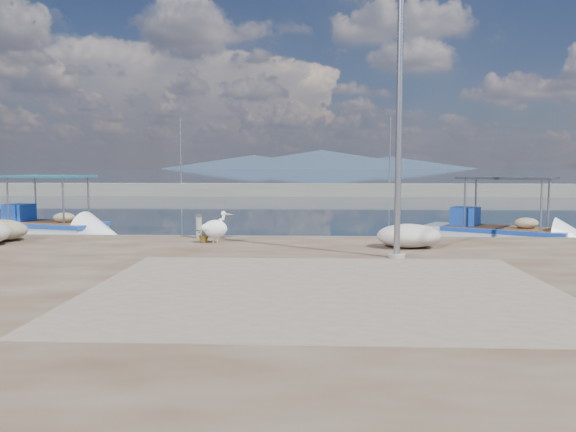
% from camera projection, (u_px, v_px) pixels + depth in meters
% --- Properties ---
extents(ground, '(1400.00, 1400.00, 0.00)m').
position_uv_depth(ground, '(281.00, 282.00, 13.93)').
color(ground, '#162635').
rests_on(ground, ground).
extents(quay, '(44.00, 22.00, 0.50)m').
position_uv_depth(quay, '(256.00, 351.00, 7.94)').
color(quay, '#462D1E').
rests_on(quay, ground).
extents(quay_patch, '(9.00, 7.00, 0.01)m').
position_uv_depth(quay_patch, '(324.00, 288.00, 10.86)').
color(quay_patch, gray).
rests_on(quay_patch, quay).
extents(breakwater, '(120.00, 2.20, 7.50)m').
position_uv_depth(breakwater, '(305.00, 190.00, 53.68)').
color(breakwater, gray).
rests_on(breakwater, ground).
extents(mountains, '(370.00, 280.00, 22.00)m').
position_uv_depth(mountains, '(317.00, 160.00, 659.66)').
color(mountains, '#28384C').
rests_on(mountains, ground).
extents(boat_left, '(6.36, 3.51, 2.91)m').
position_uv_depth(boat_left, '(49.00, 231.00, 22.78)').
color(boat_left, white).
rests_on(boat_left, ground).
extents(boat_right, '(6.14, 4.77, 2.88)m').
position_uv_depth(boat_right, '(503.00, 237.00, 20.87)').
color(boat_right, white).
rests_on(boat_right, ground).
extents(pelican, '(1.03, 0.71, 0.98)m').
position_uv_depth(pelican, '(216.00, 228.00, 17.26)').
color(pelican, tan).
rests_on(pelican, quay).
extents(lamp_post, '(0.44, 0.96, 7.00)m').
position_uv_depth(lamp_post, '(399.00, 129.00, 14.24)').
color(lamp_post, gray).
rests_on(lamp_post, quay).
extents(bollard_near, '(0.26, 0.26, 0.79)m').
position_uv_depth(bollard_near, '(199.00, 225.00, 18.49)').
color(bollard_near, gray).
rests_on(bollard_near, quay).
extents(potted_plant, '(0.57, 0.54, 0.52)m').
position_uv_depth(potted_plant, '(204.00, 234.00, 17.32)').
color(potted_plant, '#33722D').
rests_on(potted_plant, quay).
extents(net_pile_d, '(1.84, 1.38, 0.69)m').
position_uv_depth(net_pile_d, '(409.00, 236.00, 16.29)').
color(net_pile_d, silver).
rests_on(net_pile_d, quay).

